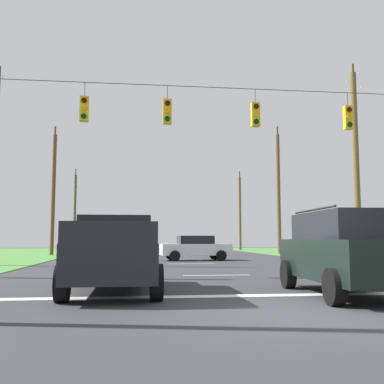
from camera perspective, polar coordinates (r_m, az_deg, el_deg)
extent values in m
plane|color=#333338|center=(8.85, 12.98, -14.51)|extent=(120.00, 120.00, 0.00)
cube|color=white|center=(11.18, 8.59, -12.72)|extent=(15.41, 0.45, 0.01)
cube|color=white|center=(17.02, 3.13, -10.39)|extent=(2.50, 0.15, 0.01)
cube|color=white|center=(24.67, -0.02, -8.99)|extent=(2.50, 0.15, 0.01)
cube|color=white|center=(29.20, -1.09, -8.50)|extent=(2.50, 0.15, 0.01)
cylinder|color=black|center=(17.99, 2.92, 12.98)|extent=(17.68, 0.02, 0.02)
cylinder|color=black|center=(17.79, -13.32, 12.43)|extent=(0.02, 0.02, 0.55)
cube|color=yellow|center=(17.57, -13.38, 10.11)|extent=(0.32, 0.24, 0.95)
cylinder|color=#310503|center=(17.52, -13.40, 11.17)|extent=(0.20, 0.04, 0.20)
cylinder|color=orange|center=(17.43, -13.43, 10.22)|extent=(0.20, 0.04, 0.20)
cylinder|color=black|center=(17.35, -13.45, 9.27)|extent=(0.20, 0.04, 0.20)
cylinder|color=black|center=(17.70, -3.12, 12.37)|extent=(0.02, 0.02, 0.55)
cube|color=yellow|center=(17.48, -3.13, 10.04)|extent=(0.32, 0.24, 0.95)
cylinder|color=#310503|center=(17.43, -3.10, 11.10)|extent=(0.20, 0.04, 0.20)
cylinder|color=orange|center=(17.35, -3.10, 10.15)|extent=(0.20, 0.04, 0.20)
cylinder|color=black|center=(17.27, -3.11, 9.19)|extent=(0.20, 0.04, 0.20)
cylinder|color=black|center=(18.23, 7.94, 11.87)|extent=(0.02, 0.02, 0.55)
cube|color=yellow|center=(18.02, 7.97, 9.60)|extent=(0.32, 0.24, 0.95)
cylinder|color=#310503|center=(17.97, 8.07, 10.62)|extent=(0.20, 0.04, 0.20)
cylinder|color=orange|center=(17.89, 8.09, 9.70)|extent=(0.20, 0.04, 0.20)
cylinder|color=black|center=(17.81, 8.10, 8.77)|extent=(0.20, 0.04, 0.20)
cylinder|color=black|center=(19.51, 18.94, 10.94)|extent=(0.02, 0.02, 0.55)
cube|color=yellow|center=(19.31, 19.01, 8.81)|extent=(0.32, 0.24, 0.95)
cylinder|color=#310503|center=(19.27, 19.17, 9.76)|extent=(0.20, 0.04, 0.20)
cylinder|color=orange|center=(19.19, 19.20, 8.90)|extent=(0.20, 0.04, 0.20)
cylinder|color=black|center=(19.12, 19.23, 8.03)|extent=(0.20, 0.04, 0.20)
cube|color=black|center=(11.92, -9.79, -8.31)|extent=(2.05, 5.42, 0.85)
cube|color=black|center=(12.56, -9.61, -4.65)|extent=(1.87, 1.92, 0.70)
cube|color=black|center=(10.64, -15.11, -5.00)|extent=(0.12, 2.38, 0.45)
cube|color=black|center=(10.56, -4.91, -5.17)|extent=(0.12, 2.38, 0.45)
cube|color=black|center=(9.26, -10.39, -5.00)|extent=(1.96, 0.12, 0.45)
cylinder|color=black|center=(13.85, -13.70, -9.64)|extent=(0.29, 0.80, 0.80)
cylinder|color=black|center=(13.78, -5.29, -9.80)|extent=(0.29, 0.80, 0.80)
cylinder|color=black|center=(10.22, -15.98, -10.98)|extent=(0.29, 0.80, 0.80)
cylinder|color=black|center=(10.12, -4.49, -11.24)|extent=(0.29, 0.80, 0.80)
cube|color=black|center=(11.62, 18.89, -8.00)|extent=(2.15, 4.88, 0.95)
cube|color=black|center=(11.47, 19.05, -4.03)|extent=(1.94, 3.27, 0.65)
cylinder|color=black|center=(11.18, 14.98, -2.18)|extent=(0.17, 2.72, 0.05)
cylinder|color=black|center=(11.85, 22.77, -2.12)|extent=(0.17, 2.72, 0.05)
cylinder|color=black|center=(12.86, 11.98, -10.07)|extent=(0.29, 0.77, 0.76)
cylinder|color=black|center=(13.53, 20.05, -9.63)|extent=(0.29, 0.77, 0.76)
cylinder|color=black|center=(9.78, 17.46, -11.30)|extent=(0.29, 0.77, 0.76)
cube|color=silver|center=(28.38, 0.43, -7.24)|extent=(4.41, 2.08, 0.70)
cube|color=black|center=(28.37, 0.43, -6.02)|extent=(2.20, 1.75, 0.50)
cylinder|color=black|center=(27.26, -2.16, -8.02)|extent=(0.65, 0.26, 0.64)
cylinder|color=black|center=(29.04, -2.69, -7.89)|extent=(0.65, 0.26, 0.64)
cylinder|color=black|center=(27.82, 3.68, -7.97)|extent=(0.65, 0.26, 0.64)
cylinder|color=black|center=(29.57, 2.82, -7.85)|extent=(0.65, 0.26, 0.64)
cube|color=slate|center=(26.03, -12.38, -7.23)|extent=(2.11, 4.42, 0.70)
cube|color=black|center=(26.02, -12.35, -5.90)|extent=(1.77, 2.21, 0.50)
cylinder|color=black|center=(27.49, -14.22, -7.83)|extent=(0.27, 0.65, 0.64)
cylinder|color=black|center=(27.45, -10.43, -7.92)|extent=(0.27, 0.65, 0.64)
cylinder|color=black|center=(24.66, -14.58, -8.07)|extent=(0.27, 0.65, 0.64)
cylinder|color=black|center=(24.62, -10.35, -8.17)|extent=(0.27, 0.65, 0.64)
cube|color=silver|center=(24.97, 20.01, -7.07)|extent=(4.30, 1.81, 0.70)
cube|color=black|center=(24.96, 19.96, -5.70)|extent=(2.10, 1.62, 0.50)
cylinder|color=black|center=(26.44, 21.91, -7.68)|extent=(0.64, 0.22, 0.64)
cylinder|color=black|center=(25.20, 16.19, -7.98)|extent=(0.64, 0.22, 0.64)
cylinder|color=black|center=(23.56, 17.93, -8.09)|extent=(0.64, 0.22, 0.64)
cylinder|color=brown|center=(26.98, 19.94, 3.09)|extent=(0.34, 0.34, 10.77)
cube|color=brown|center=(28.16, 19.57, 13.17)|extent=(0.12, 0.12, 1.84)
cylinder|color=#B2B7BC|center=(28.82, 18.90, 12.95)|extent=(0.08, 0.08, 0.12)
cylinder|color=#B2B7BC|center=(27.58, 20.26, 13.86)|extent=(0.08, 0.08, 0.12)
cube|color=brown|center=(27.88, 19.64, 11.42)|extent=(0.12, 0.12, 2.37)
cylinder|color=#B2B7BC|center=(28.73, 18.77, 11.12)|extent=(0.08, 0.08, 0.12)
cylinder|color=#B2B7BC|center=(27.12, 20.54, 12.21)|extent=(0.08, 0.08, 0.12)
cylinder|color=brown|center=(40.82, 10.83, -0.20)|extent=(0.32, 0.32, 10.61)
cube|color=brown|center=(41.58, 10.70, 6.55)|extent=(0.12, 0.12, 2.29)
cylinder|color=#B2B7BC|center=(42.46, 10.32, 6.45)|extent=(0.08, 0.08, 0.12)
cylinder|color=#B2B7BC|center=(40.76, 11.08, 6.98)|extent=(0.08, 0.08, 0.12)
cube|color=brown|center=(41.40, 10.72, 5.33)|extent=(0.12, 0.12, 1.95)
cylinder|color=#B2B7BC|center=(42.15, 10.40, 5.29)|extent=(0.08, 0.08, 0.12)
cylinder|color=#B2B7BC|center=(40.69, 11.05, 5.70)|extent=(0.08, 0.08, 0.12)
cylinder|color=brown|center=(54.28, 6.04, -2.67)|extent=(0.30, 0.30, 8.68)
cube|color=brown|center=(54.64, 6.00, 1.45)|extent=(0.12, 0.12, 2.20)
cylinder|color=#B2B7BC|center=(55.51, 5.79, 1.46)|extent=(0.08, 0.08, 0.12)
cylinder|color=#B2B7BC|center=(53.81, 6.20, 1.70)|extent=(0.08, 0.08, 0.12)
cube|color=brown|center=(54.54, 6.01, 0.51)|extent=(0.12, 0.12, 2.34)
cylinder|color=#B2B7BC|center=(55.46, 5.79, 0.53)|extent=(0.08, 0.08, 0.12)
cylinder|color=#B2B7BC|center=(53.64, 6.23, 0.75)|extent=(0.08, 0.08, 0.12)
cylinder|color=#B2B7BC|center=(27.11, -22.70, 13.15)|extent=(0.08, 0.08, 0.12)
cylinder|color=brown|center=(39.01, -17.02, -0.25)|extent=(0.31, 0.31, 9.98)
cube|color=brown|center=(39.71, -16.83, 6.36)|extent=(0.12, 0.12, 2.17)
cylinder|color=#B2B7BC|center=(40.57, -16.61, 6.27)|extent=(0.08, 0.08, 0.12)
cylinder|color=#B2B7BC|center=(38.90, -17.04, 6.80)|extent=(0.08, 0.08, 0.12)
cube|color=brown|center=(39.53, -16.86, 5.08)|extent=(0.12, 0.12, 1.99)
cylinder|color=#B2B7BC|center=(40.32, -16.66, 5.04)|extent=(0.08, 0.08, 0.12)
cylinder|color=#B2B7BC|center=(38.78, -17.06, 5.48)|extent=(0.08, 0.08, 0.12)
cylinder|color=brown|center=(53.47, -14.52, -2.51)|extent=(0.29, 0.29, 8.60)
cube|color=brown|center=(53.82, -14.41, 1.64)|extent=(0.12, 0.12, 2.29)
cylinder|color=#B2B7BC|center=(54.74, -14.28, 1.64)|extent=(0.08, 0.08, 0.12)
cylinder|color=#B2B7BC|center=(52.94, -14.54, 1.90)|extent=(0.08, 0.08, 0.12)
cube|color=brown|center=(53.72, -14.43, 0.69)|extent=(0.12, 0.12, 2.01)
cylinder|color=#B2B7BC|center=(54.52, -14.32, 0.72)|extent=(0.08, 0.08, 0.12)
cylinder|color=#B2B7BC|center=(52.94, -14.55, 0.92)|extent=(0.08, 0.08, 0.12)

